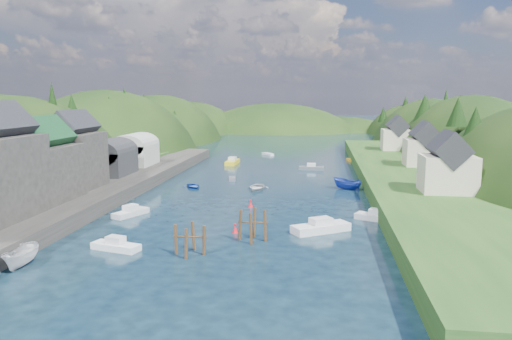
# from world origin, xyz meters

# --- Properties ---
(ground) EXTENTS (600.00, 600.00, 0.00)m
(ground) POSITION_xyz_m (0.00, 50.00, 0.00)
(ground) COLOR black
(ground) RESTS_ON ground
(hillside_left) EXTENTS (44.00, 245.56, 52.00)m
(hillside_left) POSITION_xyz_m (-45.00, 75.00, -8.03)
(hillside_left) COLOR black
(hillside_left) RESTS_ON ground
(hillside_right) EXTENTS (36.00, 245.56, 48.00)m
(hillside_right) POSITION_xyz_m (45.00, 75.00, -7.41)
(hillside_right) COLOR black
(hillside_right) RESTS_ON ground
(far_hills) EXTENTS (103.00, 68.00, 44.00)m
(far_hills) POSITION_xyz_m (1.22, 174.01, -10.80)
(far_hills) COLOR black
(far_hills) RESTS_ON ground
(hill_trees) EXTENTS (89.40, 147.04, 12.59)m
(hill_trees) POSITION_xyz_m (0.66, 65.37, 11.11)
(hill_trees) COLOR black
(hill_trees) RESTS_ON ground
(quay_left) EXTENTS (12.00, 110.00, 2.00)m
(quay_left) POSITION_xyz_m (-24.00, 20.00, 1.00)
(quay_left) COLOR #2D2B28
(quay_left) RESTS_ON ground
(terrace_left_grass) EXTENTS (12.00, 110.00, 2.50)m
(terrace_left_grass) POSITION_xyz_m (-31.00, 20.00, 1.25)
(terrace_left_grass) COLOR #234719
(terrace_left_grass) RESTS_ON ground
(quayside_buildings) EXTENTS (8.00, 35.84, 12.90)m
(quayside_buildings) POSITION_xyz_m (-26.00, 6.39, 7.09)
(quayside_buildings) COLOR #2D2B28
(quayside_buildings) RESTS_ON quay_left
(boat_sheds) EXTENTS (7.00, 21.00, 7.50)m
(boat_sheds) POSITION_xyz_m (-26.00, 39.00, 5.27)
(boat_sheds) COLOR #2D2D30
(boat_sheds) RESTS_ON quay_left
(terrace_right) EXTENTS (16.00, 120.00, 2.40)m
(terrace_right) POSITION_xyz_m (25.00, 40.00, 1.20)
(terrace_right) COLOR #234719
(terrace_right) RESTS_ON ground
(right_bank_cottages) EXTENTS (9.00, 59.24, 8.41)m
(right_bank_cottages) POSITION_xyz_m (28.00, 48.33, 5.84)
(right_bank_cottages) COLOR beige
(right_bank_cottages) RESTS_ON terrace_right
(piling_cluster_near) EXTENTS (3.38, 3.14, 3.56)m
(piling_cluster_near) POSITION_xyz_m (-2.69, -1.65, 1.21)
(piling_cluster_near) COLOR #382314
(piling_cluster_near) RESTS_ON ground
(piling_cluster_far) EXTENTS (3.26, 3.04, 3.95)m
(piling_cluster_far) POSITION_xyz_m (2.77, 3.80, 1.40)
(piling_cluster_far) COLOR #382314
(piling_cluster_far) RESTS_ON ground
(channel_buoy_near) EXTENTS (0.70, 0.70, 1.10)m
(channel_buoy_near) POSITION_xyz_m (0.39, 6.60, 0.48)
(channel_buoy_near) COLOR red
(channel_buoy_near) RESTS_ON ground
(channel_buoy_far) EXTENTS (0.70, 0.70, 1.10)m
(channel_buoy_far) POSITION_xyz_m (0.29, 19.85, 0.48)
(channel_buoy_far) COLOR red
(channel_buoy_far) RESTS_ON ground
(moored_boats) EXTENTS (38.00, 92.29, 2.02)m
(moored_boats) POSITION_xyz_m (-0.71, 26.96, 0.56)
(moored_boats) COLOR silver
(moored_boats) RESTS_ON ground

